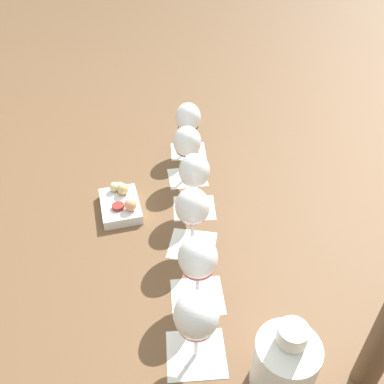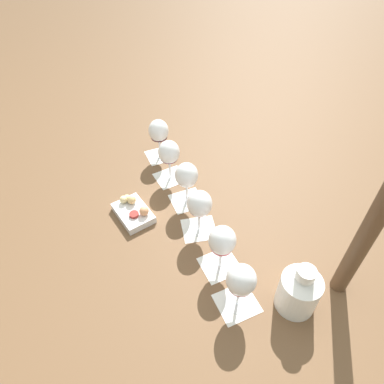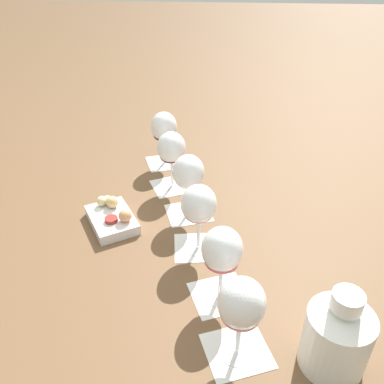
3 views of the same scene
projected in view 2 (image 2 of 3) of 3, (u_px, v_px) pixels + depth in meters
ground_plane at (192, 216)px, 1.27m from camera, size 8.00×8.00×0.00m
tasting_card_0 at (237, 303)px, 1.02m from camera, size 0.15×0.15×0.00m
tasting_card_1 at (220, 265)px, 1.12m from camera, size 0.15×0.15×0.00m
tasting_card_2 at (199, 229)px, 1.23m from camera, size 0.12×0.13×0.00m
tasting_card_3 at (187, 200)px, 1.33m from camera, size 0.14×0.15×0.00m
tasting_card_4 at (170, 177)px, 1.42m from camera, size 0.15×0.16×0.00m
tasting_card_5 at (161, 155)px, 1.53m from camera, size 0.14×0.15×0.00m
wine_glass_0 at (241, 281)px, 0.94m from camera, size 0.09×0.09×0.18m
wine_glass_1 at (222, 242)px, 1.03m from camera, size 0.09×0.09×0.18m
wine_glass_2 at (200, 206)px, 1.14m from camera, size 0.09×0.09×0.18m
wine_glass_3 at (187, 177)px, 1.24m from camera, size 0.09×0.09×0.18m
wine_glass_4 at (169, 154)px, 1.34m from camera, size 0.09×0.09×0.18m
wine_glass_5 at (159, 132)px, 1.44m from camera, size 0.09×0.09×0.18m
ceramic_vase at (299, 290)px, 0.97m from camera, size 0.12×0.12×0.18m
snack_dish at (133, 211)px, 1.26m from camera, size 0.19×0.17×0.06m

